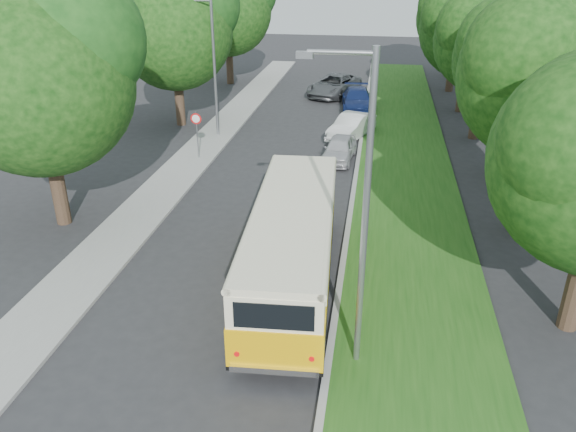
% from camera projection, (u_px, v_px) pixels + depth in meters
% --- Properties ---
extents(ground, '(120.00, 120.00, 0.00)m').
position_uv_depth(ground, '(222.00, 295.00, 17.50)').
color(ground, '#29292B').
rests_on(ground, ground).
extents(curb, '(0.20, 70.00, 0.15)m').
position_uv_depth(curb, '(348.00, 230.00, 21.40)').
color(curb, gray).
rests_on(curb, ground).
extents(grass_verge, '(4.50, 70.00, 0.13)m').
position_uv_depth(grass_verge, '(410.00, 235.00, 21.07)').
color(grass_verge, '#1F4F15').
rests_on(grass_verge, ground).
extents(sidewalk, '(2.20, 70.00, 0.12)m').
position_uv_depth(sidewalk, '(139.00, 215.00, 22.63)').
color(sidewalk, gray).
rests_on(sidewalk, ground).
extents(treeline, '(24.27, 41.91, 9.46)m').
position_uv_depth(treeline, '(360.00, 28.00, 30.55)').
color(treeline, '#332319').
rests_on(treeline, ground).
extents(lamppost_near, '(1.71, 0.16, 8.00)m').
position_uv_depth(lamppost_near, '(362.00, 210.00, 12.79)').
color(lamppost_near, gray).
rests_on(lamppost_near, ground).
extents(lamppost_far, '(1.71, 0.16, 7.50)m').
position_uv_depth(lamppost_far, '(213.00, 64.00, 30.69)').
color(lamppost_far, gray).
rests_on(lamppost_far, ground).
extents(warning_sign, '(0.56, 0.10, 2.50)m').
position_uv_depth(warning_sign, '(197.00, 127.00, 28.10)').
color(warning_sign, gray).
rests_on(warning_sign, ground).
extents(vintage_bus, '(3.03, 9.66, 2.83)m').
position_uv_depth(vintage_bus, '(293.00, 247.00, 17.37)').
color(vintage_bus, '#F9B407').
rests_on(vintage_bus, ground).
extents(car_silver, '(1.76, 3.71, 1.22)m').
position_uv_depth(car_silver, '(339.00, 149.00, 28.46)').
color(car_silver, silver).
rests_on(car_silver, ground).
extents(car_white, '(2.78, 4.34, 1.35)m').
position_uv_depth(car_white, '(351.00, 126.00, 31.91)').
color(car_white, white).
rests_on(car_white, ground).
extents(car_blue, '(2.35, 4.93, 1.39)m').
position_uv_depth(car_blue, '(357.00, 99.00, 37.58)').
color(car_blue, navy).
rests_on(car_blue, ground).
extents(car_grey, '(4.20, 5.98, 1.52)m').
position_uv_depth(car_grey, '(334.00, 85.00, 41.25)').
color(car_grey, '#4F5256').
rests_on(car_grey, ground).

